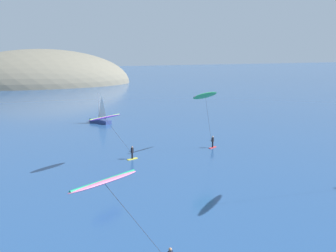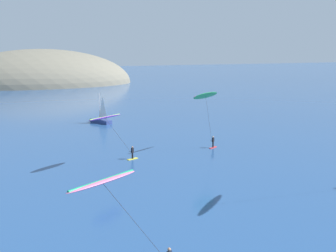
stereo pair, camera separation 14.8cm
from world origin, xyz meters
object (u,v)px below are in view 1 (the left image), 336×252
(kitesurfer_green, at_px, (206,99))
(kitesurfer_pink, at_px, (113,193))
(sailboat_near, at_px, (99,120))
(kitesurfer_purple, at_px, (107,121))

(kitesurfer_green, distance_m, kitesurfer_pink, 37.02)
(sailboat_near, relative_size, kitesurfer_pink, 0.74)
(kitesurfer_pink, bearing_deg, sailboat_near, 77.09)
(kitesurfer_green, height_order, kitesurfer_pink, kitesurfer_green)
(kitesurfer_green, bearing_deg, kitesurfer_pink, -125.38)
(sailboat_near, distance_m, kitesurfer_green, 29.01)
(kitesurfer_pink, bearing_deg, kitesurfer_purple, 75.84)
(kitesurfer_purple, height_order, kitesurfer_pink, kitesurfer_pink)
(kitesurfer_purple, bearing_deg, sailboat_near, 78.24)
(kitesurfer_purple, bearing_deg, kitesurfer_green, 11.57)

